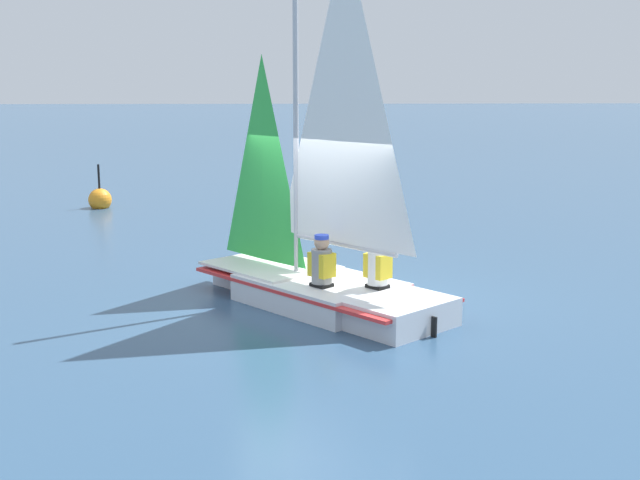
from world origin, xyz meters
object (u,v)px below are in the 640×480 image
Objects in this scene: sailboat_main at (321,258)px; sailor_helm at (321,271)px; sailor_crew at (378,272)px; buoy_marker at (100,200)px.

sailboat_main reaches higher than sailor_helm.
sailboat_main reaches higher than sailor_crew.
sailboat_main is 0.98m from sailor_crew.
sailboat_main is 4.30× the size of buoy_marker.
buoy_marker reaches higher than sailor_helm.
sailor_helm is 11.84m from buoy_marker.
sailor_helm is at bearing 41.20° from sailor_crew.
sailor_helm is (0.45, -0.02, -0.10)m from sailboat_main.
sailor_helm and sailor_crew have the same top height.
sailboat_main is 4.72× the size of sailor_helm.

